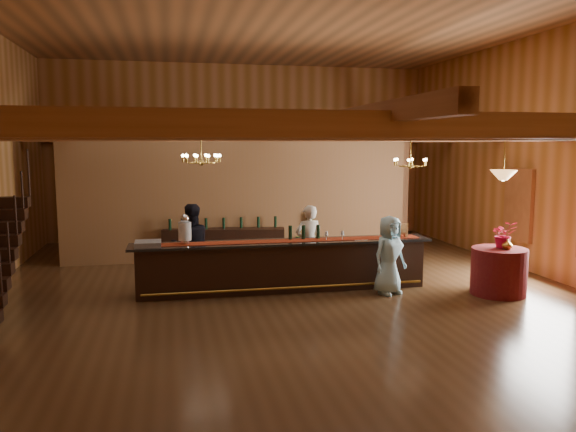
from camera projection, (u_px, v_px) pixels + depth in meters
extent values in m
plane|color=#462D19|center=(287.00, 291.00, 11.54)|extent=(14.00, 14.00, 0.00)
plane|color=#A6693B|center=(286.00, 14.00, 10.84)|extent=(14.00, 14.00, 0.00)
cube|color=#B07543|center=(242.00, 152.00, 17.98)|extent=(12.00, 0.10, 5.50)
cube|color=#B07543|center=(469.00, 176.00, 4.40)|extent=(12.00, 0.10, 5.50)
cube|color=#B07543|center=(551.00, 156.00, 12.43)|extent=(0.10, 14.00, 5.50)
cube|color=#A0633B|center=(395.00, 125.00, 5.80)|extent=(11.90, 0.20, 0.28)
cube|color=#A0633B|center=(328.00, 130.00, 8.22)|extent=(11.90, 0.20, 0.28)
cube|color=#A0633B|center=(292.00, 134.00, 10.65)|extent=(11.90, 0.20, 0.28)
cube|color=#A0633B|center=(269.00, 136.00, 13.08)|extent=(11.90, 0.20, 0.28)
cube|color=#A0633B|center=(253.00, 137.00, 15.50)|extent=(11.90, 0.20, 0.28)
cube|color=#A0633B|center=(242.00, 138.00, 17.73)|extent=(11.90, 0.20, 0.28)
cube|color=#A0633B|center=(44.00, 125.00, 10.19)|extent=(0.18, 13.90, 0.22)
cube|color=#A0633B|center=(286.00, 127.00, 11.12)|extent=(0.18, 13.90, 0.22)
cube|color=#A0633B|center=(491.00, 128.00, 12.04)|extent=(0.18, 13.90, 0.22)
cube|color=#A0633B|center=(85.00, 198.00, 14.78)|extent=(0.20, 0.20, 3.20)
cube|color=#A0633B|center=(404.00, 192.00, 16.63)|extent=(0.20, 0.20, 3.20)
cube|color=brown|center=(240.00, 200.00, 14.64)|extent=(9.00, 0.18, 3.10)
cube|color=white|center=(519.00, 205.00, 13.54)|extent=(0.12, 1.05, 1.75)
cube|color=black|center=(1.00, 202.00, 10.68)|extent=(1.00, 0.28, 0.20)
cube|color=black|center=(282.00, 226.00, 17.01)|extent=(1.20, 0.60, 1.10)
cube|color=brown|center=(181.00, 230.00, 16.40)|extent=(1.00, 0.60, 1.00)
cube|color=black|center=(283.00, 267.00, 11.54)|extent=(5.89, 0.70, 0.98)
cube|color=black|center=(283.00, 242.00, 11.48)|extent=(6.19, 0.83, 0.05)
cube|color=maroon|center=(283.00, 241.00, 11.48)|extent=(5.79, 0.46, 0.01)
cylinder|color=#A7812E|center=(287.00, 288.00, 11.21)|extent=(5.69, 0.11, 0.05)
cylinder|color=silver|center=(185.00, 242.00, 11.13)|extent=(0.18, 0.18, 0.08)
cylinder|color=silver|center=(185.00, 231.00, 11.10)|extent=(0.26, 0.26, 0.36)
sphere|color=silver|center=(185.00, 219.00, 11.07)|extent=(0.18, 0.18, 0.18)
cube|color=gray|center=(148.00, 244.00, 10.90)|extent=(0.50, 0.50, 0.10)
cube|color=brown|center=(394.00, 231.00, 11.87)|extent=(0.06, 0.06, 0.30)
cube|color=brown|center=(406.00, 230.00, 11.93)|extent=(0.06, 0.06, 0.30)
cylinder|color=brown|center=(400.00, 229.00, 11.90)|extent=(0.24, 0.24, 0.24)
cylinder|color=black|center=(290.00, 233.00, 11.60)|extent=(0.07, 0.07, 0.30)
cylinder|color=black|center=(303.00, 232.00, 11.66)|extent=(0.07, 0.07, 0.30)
cylinder|color=black|center=(318.00, 232.00, 11.72)|extent=(0.07, 0.07, 0.30)
cube|color=black|center=(224.00, 245.00, 14.35)|extent=(3.12, 0.99, 0.87)
cylinder|color=#5C0D13|center=(499.00, 271.00, 11.24)|extent=(1.08, 1.08, 0.94)
cylinder|color=#A7812E|center=(201.00, 149.00, 11.73)|extent=(0.02, 0.02, 0.59)
sphere|color=#A7812E|center=(201.00, 163.00, 11.77)|extent=(0.12, 0.12, 0.12)
torus|color=#A7812E|center=(201.00, 158.00, 11.76)|extent=(0.80, 0.80, 0.04)
cylinder|color=#A7812E|center=(411.00, 151.00, 12.90)|extent=(0.02, 0.02, 0.70)
sphere|color=#A7812E|center=(410.00, 166.00, 12.95)|extent=(0.12, 0.12, 0.12)
torus|color=#A7812E|center=(410.00, 162.00, 12.94)|extent=(0.80, 0.80, 0.04)
cylinder|color=#A7812E|center=(504.00, 155.00, 10.94)|extent=(0.02, 0.02, 0.80)
cone|color=#DC944B|center=(503.00, 175.00, 10.99)|extent=(0.52, 0.52, 0.20)
imported|color=silver|center=(309.00, 243.00, 12.31)|extent=(0.67, 0.49, 1.68)
imported|color=black|center=(191.00, 245.00, 11.83)|extent=(0.96, 0.81, 1.76)
imported|color=#9FD3E5|center=(389.00, 255.00, 11.24)|extent=(0.91, 0.77, 1.59)
imported|color=#236B22|center=(307.00, 232.00, 15.13)|extent=(0.86, 0.78, 1.28)
imported|color=#BB0C35|center=(504.00, 234.00, 11.21)|extent=(0.57, 0.52, 0.54)
imported|color=#A7812E|center=(507.00, 241.00, 11.04)|extent=(0.21, 0.21, 0.33)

